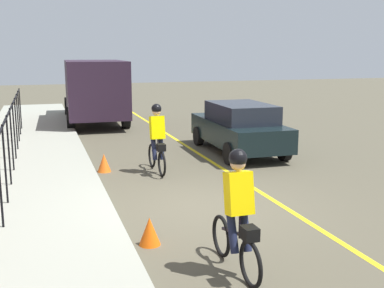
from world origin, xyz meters
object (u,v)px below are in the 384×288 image
at_px(cyclist_follow, 238,213).
at_px(cyclist_lead, 157,139).
at_px(patrol_sedan, 239,127).
at_px(box_truck_background, 94,88).
at_px(traffic_cone_near, 150,231).
at_px(traffic_cone_far, 104,163).

bearing_deg(cyclist_follow, cyclist_lead, -3.69).
bearing_deg(patrol_sedan, cyclist_lead, 119.85).
distance_m(cyclist_follow, box_truck_background, 15.57).
xyz_separation_m(traffic_cone_near, traffic_cone_far, (5.14, 0.06, 0.01)).
distance_m(cyclist_lead, box_truck_background, 9.57).
bearing_deg(cyclist_follow, patrol_sedan, -24.41).
xyz_separation_m(cyclist_lead, traffic_cone_far, (0.50, 1.34, -0.67)).
distance_m(cyclist_lead, traffic_cone_near, 4.86).
distance_m(patrol_sedan, box_truck_background, 8.69).
bearing_deg(patrol_sedan, box_truck_background, 25.83).
xyz_separation_m(patrol_sedan, traffic_cone_near, (-6.29, 4.33, -0.59)).
bearing_deg(traffic_cone_far, traffic_cone_near, -179.33).
distance_m(box_truck_background, traffic_cone_far, 9.16).
height_order(box_truck_background, traffic_cone_near, box_truck_background).
height_order(cyclist_lead, cyclist_follow, same).
xyz_separation_m(patrol_sedan, box_truck_background, (7.88, 3.58, 0.73)).
bearing_deg(cyclist_follow, box_truck_background, 0.04).
relative_size(cyclist_lead, traffic_cone_far, 3.76).
bearing_deg(traffic_cone_near, patrol_sedan, -34.53).
bearing_deg(traffic_cone_far, cyclist_follow, -171.03).
distance_m(patrol_sedan, traffic_cone_near, 7.66).
distance_m(cyclist_lead, patrol_sedan, 3.47).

